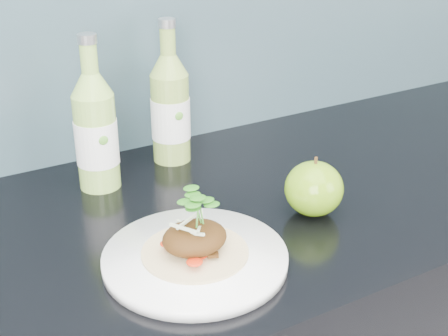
{
  "coord_description": "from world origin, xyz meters",
  "views": [
    {
      "loc": [
        -0.41,
        0.94,
        1.38
      ],
      "look_at": [
        -0.01,
        1.63,
        1.0
      ],
      "focal_mm": 50.0,
      "sensor_mm": 36.0,
      "label": 1
    }
  ],
  "objects_px": {
    "dinner_plate": "(195,258)",
    "cider_bottle_right": "(170,109)",
    "green_apple": "(314,189)",
    "cider_bottle_left": "(96,132)"
  },
  "relations": [
    {
      "from": "dinner_plate",
      "to": "cider_bottle_right",
      "type": "height_order",
      "value": "cider_bottle_right"
    },
    {
      "from": "cider_bottle_left",
      "to": "cider_bottle_right",
      "type": "bearing_deg",
      "value": 33.45
    },
    {
      "from": "dinner_plate",
      "to": "green_apple",
      "type": "distance_m",
      "value": 0.23
    },
    {
      "from": "dinner_plate",
      "to": "green_apple",
      "type": "relative_size",
      "value": 2.84
    },
    {
      "from": "cider_bottle_left",
      "to": "green_apple",
      "type": "bearing_deg",
      "value": -25.73
    },
    {
      "from": "dinner_plate",
      "to": "cider_bottle_left",
      "type": "relative_size",
      "value": 1.26
    },
    {
      "from": "dinner_plate",
      "to": "cider_bottle_right",
      "type": "xyz_separation_m",
      "value": [
        0.12,
        0.32,
        0.09
      ]
    },
    {
      "from": "green_apple",
      "to": "cider_bottle_left",
      "type": "relative_size",
      "value": 0.45
    },
    {
      "from": "green_apple",
      "to": "cider_bottle_right",
      "type": "bearing_deg",
      "value": 109.01
    },
    {
      "from": "green_apple",
      "to": "cider_bottle_right",
      "type": "distance_m",
      "value": 0.32
    }
  ]
}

